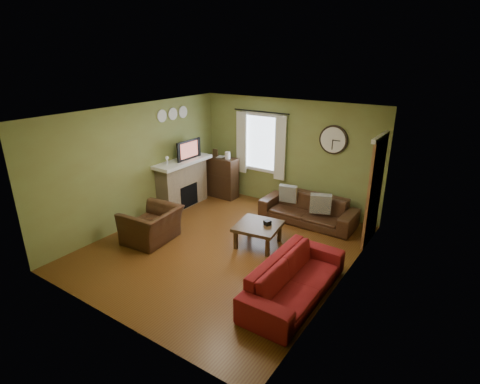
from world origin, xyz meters
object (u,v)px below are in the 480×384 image
Objects in this scene: sofa_red at (295,279)px; coffee_table at (258,235)px; sofa_brown at (308,209)px; bookshelf at (221,177)px; armchair at (152,225)px.

sofa_red is 1.74m from coffee_table.
sofa_red is (0.97, -2.64, 0.01)m from sofa_brown.
bookshelf reaches higher than coffee_table.
coffee_table is at bearing 50.33° from sofa_red.
sofa_brown is 1.57m from coffee_table.
sofa_red is 2.61× the size of coffee_table.
sofa_brown is 2.56× the size of coffee_table.
sofa_brown is 3.40m from armchair.
sofa_brown is (2.57, -0.22, -0.22)m from bookshelf.
bookshelf reaches higher than sofa_brown.
sofa_red is (3.54, -2.86, -0.21)m from bookshelf.
sofa_red is 3.21m from armchair.
coffee_table is (1.87, 1.03, -0.12)m from armchair.
sofa_brown is 2.02× the size of armchair.
bookshelf is 2.59m from sofa_brown.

